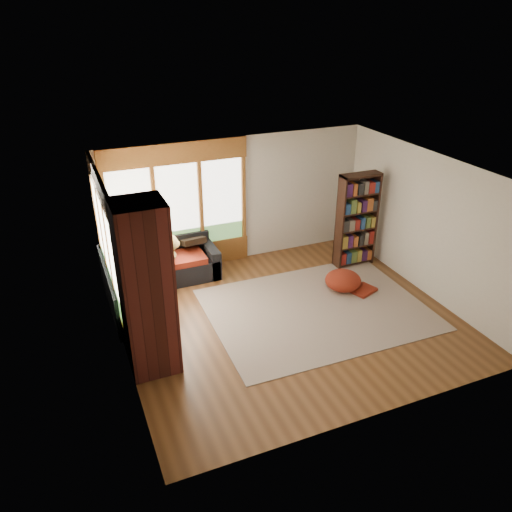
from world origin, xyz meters
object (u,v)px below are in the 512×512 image
object	(u,v)px
area_rug	(317,309)
dog_tan	(158,252)
brick_chimney	(147,290)
pouf	(343,280)
dog_brindle	(141,279)
sectional_sofa	(153,280)
bookshelf	(357,221)

from	to	relation	value
area_rug	dog_tan	size ratio (longest dim) A/B	3.88
brick_chimney	dog_tan	bearing A→B (deg)	74.49
brick_chimney	dog_tan	distance (m)	2.30
pouf	dog_brindle	distance (m)	3.73
area_rug	dog_brindle	world-z (taller)	dog_brindle
sectional_sofa	dog_brindle	world-z (taller)	dog_brindle
area_rug	pouf	xyz separation A→B (m)	(0.80, 0.45, 0.19)
brick_chimney	sectional_sofa	distance (m)	2.32
sectional_sofa	brick_chimney	bearing A→B (deg)	-106.42
brick_chimney	bookshelf	distance (m)	4.85
pouf	bookshelf	bearing A→B (deg)	47.52
brick_chimney	bookshelf	world-z (taller)	brick_chimney
sectional_sofa	dog_tan	xyz separation A→B (m)	(0.15, 0.12, 0.48)
sectional_sofa	dog_brindle	size ratio (longest dim) A/B	2.69
brick_chimney	bookshelf	size ratio (longest dim) A/B	1.34
pouf	dog_brindle	bearing A→B (deg)	172.64
bookshelf	dog_tan	bearing A→B (deg)	172.92
bookshelf	dog_brindle	world-z (taller)	bookshelf
sectional_sofa	area_rug	distance (m)	3.04
brick_chimney	bookshelf	xyz separation A→B (m)	(4.54, 1.67, -0.33)
brick_chimney	dog_brindle	distance (m)	1.44
brick_chimney	dog_brindle	size ratio (longest dim) A/B	3.18
area_rug	dog_tan	xyz separation A→B (m)	(-2.38, 1.76, 0.77)
dog_tan	dog_brindle	distance (m)	0.97
sectional_sofa	dog_brindle	xyz separation A→B (m)	(-0.32, -0.72, 0.45)
sectional_sofa	area_rug	world-z (taller)	sectional_sofa
bookshelf	dog_brindle	distance (m)	4.43
dog_brindle	area_rug	bearing A→B (deg)	-108.64
brick_chimney	sectional_sofa	xyz separation A→B (m)	(0.45, 2.05, -1.00)
sectional_sofa	dog_tan	bearing A→B (deg)	32.77
dog_brindle	dog_tan	bearing A→B (deg)	-30.22
area_rug	sectional_sofa	bearing A→B (deg)	147.04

